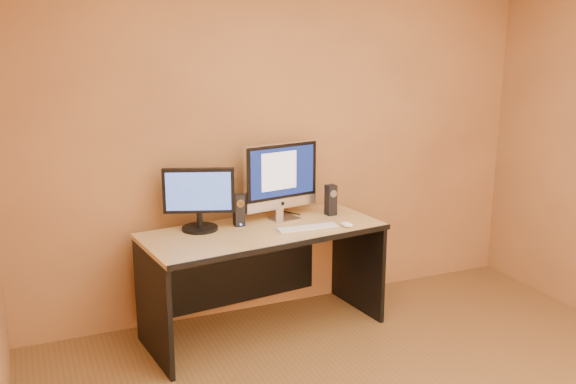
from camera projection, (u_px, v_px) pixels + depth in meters
name	position (u px, v px, depth m)	size (l,w,h in m)	color
walls	(452.00, 204.00, 2.96)	(4.00, 4.00, 2.60)	#A87643
desk	(264.00, 281.00, 4.48)	(1.64, 0.72, 0.76)	tan
imac	(283.00, 181.00, 4.55)	(0.58, 0.21, 0.56)	silver
second_monitor	(199.00, 199.00, 4.32)	(0.49, 0.25, 0.43)	black
speaker_left	(239.00, 210.00, 4.44)	(0.07, 0.07, 0.22)	black
speaker_right	(331.00, 200.00, 4.70)	(0.07, 0.07, 0.22)	black
keyboard	(308.00, 228.00, 4.38)	(0.44, 0.12, 0.02)	silver
mouse	(347.00, 224.00, 4.43)	(0.06, 0.10, 0.04)	white
cable_a	(287.00, 212.00, 4.78)	(0.01, 0.01, 0.22)	black
cable_b	(277.00, 213.00, 4.75)	(0.01, 0.01, 0.18)	black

